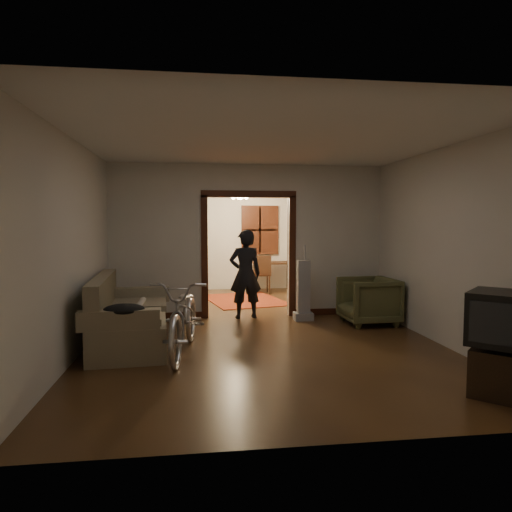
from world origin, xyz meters
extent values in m
cube|color=#342010|center=(0.00, 0.00, 0.00)|extent=(5.00, 8.50, 0.01)
cube|color=white|center=(0.00, 0.00, 2.80)|extent=(5.00, 8.50, 0.01)
cube|color=beige|center=(0.00, 4.25, 1.40)|extent=(5.00, 0.02, 2.80)
cube|color=beige|center=(-2.50, 0.00, 1.40)|extent=(0.02, 8.50, 2.80)
cube|color=beige|center=(2.50, 0.00, 1.40)|extent=(0.02, 8.50, 2.80)
cube|color=beige|center=(0.00, 0.75, 1.40)|extent=(5.00, 0.14, 2.80)
cube|color=#34160C|center=(0.00, 0.75, 1.10)|extent=(1.74, 0.20, 2.32)
cube|color=black|center=(0.70, 4.21, 1.55)|extent=(0.98, 0.06, 1.28)
sphere|color=#FFE0A5|center=(0.00, 2.50, 2.35)|extent=(0.24, 0.24, 0.24)
cube|color=silver|center=(1.05, 0.68, 1.25)|extent=(0.08, 0.01, 0.12)
cube|color=brown|center=(-1.89, -1.02, 0.49)|extent=(1.13, 2.21, 0.99)
cylinder|color=beige|center=(-1.79, -0.72, 0.53)|extent=(0.09, 0.75, 0.09)
ellipsoid|color=black|center=(-1.84, -1.93, 0.68)|extent=(0.50, 0.37, 0.14)
imported|color=silver|center=(-1.12, -1.58, 0.51)|extent=(0.91, 2.01, 1.02)
imported|color=#4C4E2C|center=(1.96, -0.18, 0.40)|extent=(0.92, 0.90, 0.81)
cube|color=black|center=(2.03, -3.48, 0.24)|extent=(0.71, 0.71, 0.48)
cube|color=black|center=(2.03, -3.48, 0.79)|extent=(0.82, 0.82, 0.53)
cube|color=gray|center=(0.93, 0.28, 0.54)|extent=(0.39, 0.35, 1.08)
imported|color=black|center=(-0.08, 0.59, 0.81)|extent=(0.63, 0.45, 1.61)
cube|color=maroon|center=(0.11, 2.49, 0.01)|extent=(1.94, 2.31, 0.02)
cube|color=#283922|center=(-1.34, 3.72, 0.87)|extent=(0.96, 0.68, 1.74)
sphere|color=#1E5972|center=(-1.34, 3.72, 1.94)|extent=(0.26, 0.26, 0.26)
cube|color=black|center=(0.97, 3.85, 0.36)|extent=(1.02, 0.63, 0.73)
cube|color=black|center=(0.63, 3.44, 0.47)|extent=(0.50, 0.50, 0.94)
camera|label=1|loc=(-0.97, -7.60, 1.73)|focal=32.00mm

